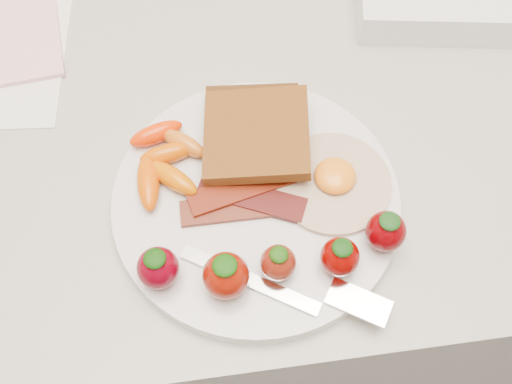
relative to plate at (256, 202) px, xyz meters
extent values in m
cube|color=gray|center=(0.02, 0.14, -0.46)|extent=(2.00, 0.60, 0.90)
cylinder|color=silver|center=(0.00, 0.00, 0.00)|extent=(0.27, 0.27, 0.02)
cube|color=#341E0A|center=(0.01, 0.07, 0.02)|extent=(0.10, 0.10, 0.01)
cube|color=#4D310D|center=(0.01, 0.06, 0.03)|extent=(0.11, 0.11, 0.02)
cylinder|color=beige|center=(0.07, 0.00, 0.01)|extent=(0.11, 0.11, 0.01)
ellipsoid|color=orange|center=(0.08, 0.01, 0.02)|extent=(0.04, 0.04, 0.02)
cube|color=#420609|center=(-0.02, -0.01, 0.01)|extent=(0.10, 0.03, 0.00)
cube|color=black|center=(0.00, 0.00, 0.01)|extent=(0.10, 0.07, 0.00)
cube|color=#4C0503|center=(-0.01, 0.01, 0.02)|extent=(0.10, 0.05, 0.00)
ellipsoid|color=#D25200|center=(-0.08, 0.05, 0.02)|extent=(0.06, 0.03, 0.02)
ellipsoid|color=#D26000|center=(-0.07, 0.03, 0.02)|extent=(0.05, 0.05, 0.02)
ellipsoid|color=#D64F00|center=(-0.10, 0.02, 0.02)|extent=(0.02, 0.06, 0.02)
ellipsoid|color=#C56116|center=(-0.06, 0.06, 0.02)|extent=(0.05, 0.05, 0.02)
ellipsoid|color=#EA3000|center=(-0.09, 0.08, 0.02)|extent=(0.06, 0.03, 0.02)
ellipsoid|color=#5D000E|center=(-0.09, -0.07, 0.03)|extent=(0.04, 0.04, 0.04)
ellipsoid|color=#0D3406|center=(-0.09, -0.07, 0.05)|extent=(0.02, 0.02, 0.01)
ellipsoid|color=#790F03|center=(-0.04, -0.08, 0.03)|extent=(0.04, 0.04, 0.05)
ellipsoid|color=#103C06|center=(-0.04, -0.08, 0.05)|extent=(0.02, 0.02, 0.01)
ellipsoid|color=maroon|center=(0.01, -0.08, 0.03)|extent=(0.03, 0.03, 0.04)
ellipsoid|color=#184008|center=(0.01, -0.08, 0.04)|extent=(0.02, 0.02, 0.01)
ellipsoid|color=#6D0200|center=(0.06, -0.08, 0.03)|extent=(0.03, 0.03, 0.04)
ellipsoid|color=#0F3609|center=(0.06, -0.08, 0.05)|extent=(0.02, 0.02, 0.01)
ellipsoid|color=#5C0003|center=(0.11, -0.06, 0.03)|extent=(0.04, 0.04, 0.04)
ellipsoid|color=#13390F|center=(0.11, -0.06, 0.05)|extent=(0.02, 0.02, 0.01)
cube|color=silver|center=(-0.02, -0.08, 0.01)|extent=(0.12, 0.08, 0.00)
cube|color=white|center=(0.07, -0.11, 0.01)|extent=(0.06, 0.05, 0.00)
cube|color=#EDABB3|center=(-0.24, 0.25, 0.00)|extent=(0.11, 0.15, 0.01)
camera|label=1|loc=(-0.04, -0.28, 0.54)|focal=45.00mm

